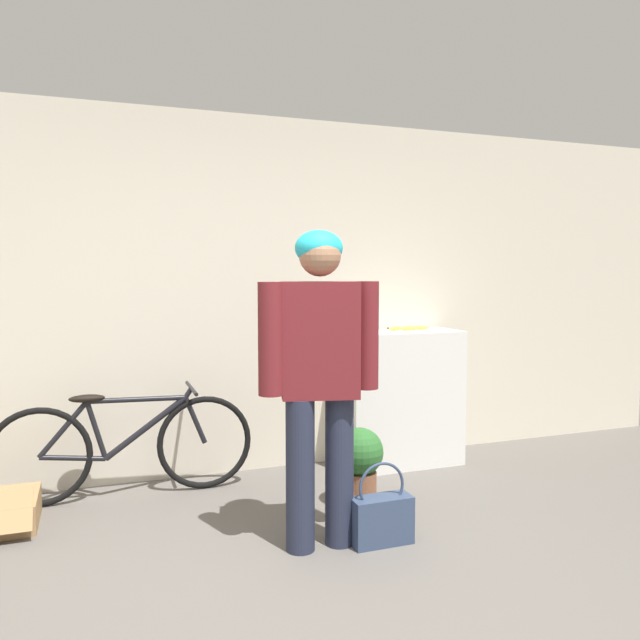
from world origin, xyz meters
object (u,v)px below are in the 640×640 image
object	(u,v)px
bicycle	(125,446)
banana	(407,328)
handbag	(381,517)
person	(320,366)
potted_plant	(360,462)

from	to	relation	value
bicycle	banana	size ratio (longest dim) A/B	4.67
handbag	bicycle	bearing A→B (deg)	136.47
person	bicycle	xyz separation A→B (m)	(-0.94, 1.13, -0.64)
person	bicycle	size ratio (longest dim) A/B	1.02
bicycle	potted_plant	world-z (taller)	bicycle
bicycle	handbag	xyz separation A→B (m)	(1.27, -1.20, -0.20)
person	handbag	xyz separation A→B (m)	(0.33, -0.08, -0.84)
handbag	potted_plant	size ratio (longest dim) A/B	0.91
bicycle	handbag	bearing A→B (deg)	-42.82
person	banana	size ratio (longest dim) A/B	4.74
bicycle	potted_plant	size ratio (longest dim) A/B	3.35
bicycle	potted_plant	distance (m)	1.53
potted_plant	bicycle	bearing A→B (deg)	154.41
person	potted_plant	distance (m)	0.95
bicycle	banana	distance (m)	2.21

